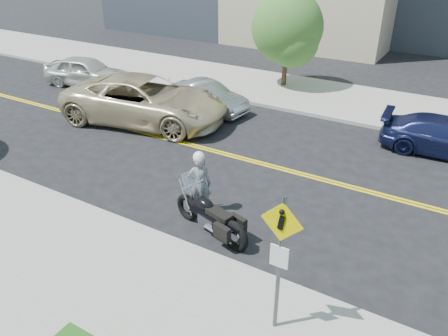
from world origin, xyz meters
TOP-DOWN VIEW (x-y plane):
  - ground_plane at (0.00, 0.00)m, footprint 120.00×120.00m
  - sidewalk_near at (0.00, -7.50)m, footprint 60.00×5.00m
  - sidewalk_far at (0.00, 7.50)m, footprint 60.00×5.00m
  - pedestrian_sign at (4.20, -6.31)m, footprint 0.78×0.08m
  - motorcyclist at (0.60, -3.49)m, footprint 0.77×0.71m
  - motorcycle at (1.40, -4.20)m, footprint 2.65×1.41m
  - suv at (-5.00, 0.96)m, footprint 7.28×4.38m
  - parked_car_white at (-10.80, 3.28)m, footprint 4.65×2.64m
  - parked_car_silver at (-3.55, 3.31)m, footprint 4.02×1.78m
  - parked_car_blue at (6.07, 4.02)m, footprint 4.57×2.07m
  - tree_far_a at (-1.95, 8.15)m, footprint 3.45×3.45m

SIDE VIEW (x-z plane):
  - ground_plane at x=0.00m, z-range 0.00..0.00m
  - sidewalk_near at x=0.00m, z-range 0.00..0.15m
  - sidewalk_far at x=0.00m, z-range 0.00..0.15m
  - parked_car_silver at x=-3.55m, z-range 0.00..1.28m
  - parked_car_blue at x=6.07m, z-range 0.00..1.30m
  - parked_car_white at x=-10.80m, z-range 0.00..1.49m
  - motorcycle at x=1.40m, z-range 0.00..1.54m
  - motorcyclist at x=0.60m, z-range 0.00..1.88m
  - suv at x=-5.00m, z-range 0.00..1.89m
  - pedestrian_sign at x=4.20m, z-range 0.46..3.46m
  - tree_far_a at x=-1.95m, z-range 0.63..5.35m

